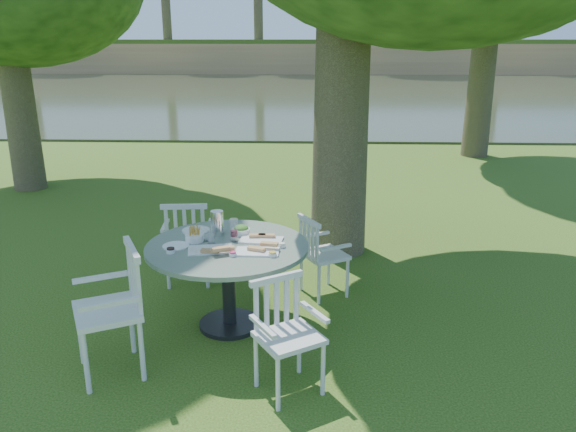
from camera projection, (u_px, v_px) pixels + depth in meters
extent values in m
plane|color=#22400D|center=(287.00, 303.00, 5.60)|extent=(140.00, 140.00, 0.00)
cylinder|color=black|center=(230.00, 324.00, 5.15)|extent=(0.56, 0.56, 0.04)
cylinder|color=black|center=(229.00, 286.00, 5.04)|extent=(0.12, 0.12, 0.71)
cylinder|color=slate|center=(227.00, 247.00, 4.92)|extent=(1.43, 1.43, 0.04)
cylinder|color=silver|center=(347.00, 279.00, 5.66)|extent=(0.03, 0.03, 0.41)
cylinder|color=silver|center=(329.00, 266.00, 5.97)|extent=(0.03, 0.03, 0.41)
cylinder|color=silver|center=(319.00, 285.00, 5.52)|extent=(0.03, 0.03, 0.41)
cylinder|color=silver|center=(301.00, 272.00, 5.83)|extent=(0.03, 0.03, 0.41)
cube|color=silver|center=(324.00, 255.00, 5.68)|extent=(0.54, 0.56, 0.04)
cube|color=silver|center=(309.00, 239.00, 5.54)|extent=(0.24, 0.39, 0.42)
cylinder|color=silver|center=(210.00, 255.00, 6.23)|extent=(0.04, 0.04, 0.46)
cylinder|color=silver|center=(173.00, 256.00, 6.21)|extent=(0.04, 0.04, 0.46)
cylinder|color=silver|center=(207.00, 268.00, 5.88)|extent=(0.04, 0.04, 0.46)
cylinder|color=silver|center=(168.00, 268.00, 5.86)|extent=(0.04, 0.04, 0.46)
cube|color=silver|center=(188.00, 240.00, 5.97)|extent=(0.51, 0.47, 0.04)
cube|color=silver|center=(185.00, 227.00, 5.71)|extent=(0.47, 0.09, 0.47)
cylinder|color=silver|center=(80.00, 335.00, 4.49)|extent=(0.04, 0.04, 0.50)
cylinder|color=silver|center=(86.00, 363.00, 4.10)|extent=(0.04, 0.04, 0.50)
cylinder|color=silver|center=(132.00, 325.00, 4.65)|extent=(0.04, 0.04, 0.50)
cylinder|color=silver|center=(142.00, 351.00, 4.26)|extent=(0.04, 0.04, 0.50)
cube|color=silver|center=(107.00, 311.00, 4.29)|extent=(0.65, 0.67, 0.04)
cube|color=silver|center=(134.00, 278.00, 4.31)|extent=(0.27, 0.48, 0.52)
cylinder|color=silver|center=(278.00, 384.00, 3.92)|extent=(0.03, 0.03, 0.42)
cylinder|color=silver|center=(323.00, 369.00, 4.10)|extent=(0.03, 0.03, 0.42)
cylinder|color=silver|center=(256.00, 361.00, 4.20)|extent=(0.03, 0.03, 0.42)
cylinder|color=silver|center=(299.00, 348.00, 4.38)|extent=(0.03, 0.03, 0.42)
cube|color=silver|center=(289.00, 338.00, 4.08)|extent=(0.58, 0.57, 0.04)
cube|color=silver|center=(276.00, 303.00, 4.17)|extent=(0.39, 0.26, 0.43)
cube|color=white|center=(210.00, 250.00, 4.78)|extent=(0.41, 0.29, 0.01)
cube|color=white|center=(257.00, 252.00, 4.73)|extent=(0.37, 0.22, 0.01)
cube|color=white|center=(261.00, 240.00, 5.01)|extent=(0.40, 0.25, 0.02)
cylinder|color=white|center=(176.00, 246.00, 4.87)|extent=(0.23, 0.23, 0.01)
cylinder|color=white|center=(196.00, 230.00, 5.27)|extent=(0.26, 0.26, 0.01)
cylinder|color=white|center=(194.00, 238.00, 4.99)|extent=(0.17, 0.17, 0.07)
cylinder|color=white|center=(241.00, 231.00, 5.17)|extent=(0.16, 0.16, 0.05)
cylinder|color=silver|center=(217.00, 223.00, 5.12)|extent=(0.12, 0.12, 0.23)
cylinder|color=white|center=(234.00, 230.00, 4.97)|extent=(0.08, 0.08, 0.21)
cylinder|color=white|center=(205.00, 235.00, 4.99)|extent=(0.07, 0.07, 0.12)
cylinder|color=white|center=(211.00, 238.00, 4.92)|extent=(0.07, 0.07, 0.11)
cylinder|color=white|center=(233.00, 255.00, 4.65)|extent=(0.06, 0.06, 0.03)
cylinder|color=white|center=(272.00, 255.00, 4.65)|extent=(0.07, 0.07, 0.03)
cylinder|color=white|center=(282.00, 246.00, 4.85)|extent=(0.06, 0.06, 0.03)
cylinder|color=white|center=(171.00, 251.00, 4.72)|extent=(0.08, 0.08, 0.03)
cube|color=#2A311D|center=(307.00, 93.00, 27.51)|extent=(100.00, 28.00, 0.12)
cube|color=#A87F4E|center=(309.00, 59.00, 41.95)|extent=(100.00, 3.00, 2.20)
cube|color=#22400D|center=(309.00, 41.00, 48.72)|extent=(100.00, 18.00, 0.30)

